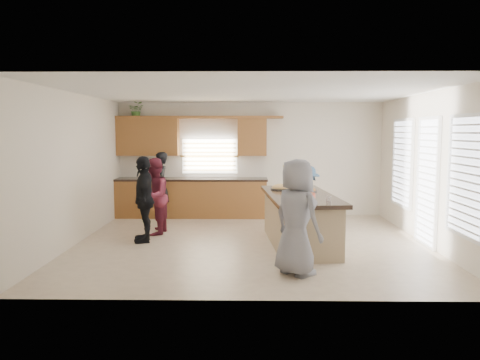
{
  "coord_description": "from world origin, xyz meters",
  "views": [
    {
      "loc": [
        -0.06,
        -8.62,
        2.1
      ],
      "look_at": [
        -0.2,
        0.4,
        1.15
      ],
      "focal_mm": 35.0,
      "sensor_mm": 36.0,
      "label": 1
    }
  ],
  "objects_px": {
    "island": "(299,221)",
    "woman_left_front": "(144,199)",
    "woman_left_mid": "(154,196)",
    "woman_right_front": "(297,217)",
    "woman_left_back": "(160,186)",
    "salad_bowl": "(305,197)",
    "woman_right_back": "(303,207)"
  },
  "relations": [
    {
      "from": "woman_left_back",
      "to": "woman_right_front",
      "type": "xyz_separation_m",
      "value": [
        2.78,
        -4.25,
        0.05
      ]
    },
    {
      "from": "island",
      "to": "salad_bowl",
      "type": "height_order",
      "value": "salad_bowl"
    },
    {
      "from": "woman_left_front",
      "to": "woman_right_front",
      "type": "relative_size",
      "value": 0.96
    },
    {
      "from": "woman_left_mid",
      "to": "woman_left_front",
      "type": "height_order",
      "value": "woman_left_front"
    },
    {
      "from": "island",
      "to": "woman_right_back",
      "type": "distance_m",
      "value": 0.46
    },
    {
      "from": "island",
      "to": "woman_left_back",
      "type": "distance_m",
      "value": 3.91
    },
    {
      "from": "island",
      "to": "salad_bowl",
      "type": "relative_size",
      "value": 7.96
    },
    {
      "from": "salad_bowl",
      "to": "woman_left_mid",
      "type": "height_order",
      "value": "woman_left_mid"
    },
    {
      "from": "woman_right_front",
      "to": "island",
      "type": "bearing_deg",
      "value": -47.28
    },
    {
      "from": "island",
      "to": "woman_left_front",
      "type": "height_order",
      "value": "woman_left_front"
    },
    {
      "from": "salad_bowl",
      "to": "woman_right_back",
      "type": "height_order",
      "value": "woman_right_back"
    },
    {
      "from": "woman_left_mid",
      "to": "woman_left_front",
      "type": "xyz_separation_m",
      "value": [
        -0.06,
        -0.63,
        0.04
      ]
    },
    {
      "from": "island",
      "to": "woman_right_back",
      "type": "height_order",
      "value": "woman_right_back"
    },
    {
      "from": "woman_right_back",
      "to": "woman_left_mid",
      "type": "bearing_deg",
      "value": 42.34
    },
    {
      "from": "woman_left_mid",
      "to": "woman_left_front",
      "type": "distance_m",
      "value": 0.63
    },
    {
      "from": "woman_left_back",
      "to": "woman_left_mid",
      "type": "bearing_deg",
      "value": -9.4
    },
    {
      "from": "woman_left_back",
      "to": "woman_right_front",
      "type": "height_order",
      "value": "woman_right_front"
    },
    {
      "from": "salad_bowl",
      "to": "woman_right_back",
      "type": "relative_size",
      "value": 0.23
    },
    {
      "from": "island",
      "to": "woman_left_front",
      "type": "xyz_separation_m",
      "value": [
        -2.91,
        0.22,
        0.36
      ]
    },
    {
      "from": "woman_right_back",
      "to": "woman_right_front",
      "type": "xyz_separation_m",
      "value": [
        -0.27,
        -1.46,
        0.09
      ]
    },
    {
      "from": "island",
      "to": "woman_left_back",
      "type": "height_order",
      "value": "woman_left_back"
    },
    {
      "from": "salad_bowl",
      "to": "woman_right_front",
      "type": "distance_m",
      "value": 0.92
    },
    {
      "from": "woman_left_mid",
      "to": "woman_right_front",
      "type": "relative_size",
      "value": 0.92
    },
    {
      "from": "island",
      "to": "woman_left_front",
      "type": "bearing_deg",
      "value": 171.14
    },
    {
      "from": "woman_left_back",
      "to": "woman_right_back",
      "type": "relative_size",
      "value": 1.05
    },
    {
      "from": "island",
      "to": "woman_left_mid",
      "type": "height_order",
      "value": "woman_left_mid"
    },
    {
      "from": "woman_left_back",
      "to": "woman_left_mid",
      "type": "xyz_separation_m",
      "value": [
        0.16,
        -1.6,
        -0.02
      ]
    },
    {
      "from": "woman_left_back",
      "to": "woman_left_mid",
      "type": "distance_m",
      "value": 1.61
    },
    {
      "from": "woman_left_mid",
      "to": "woman_left_front",
      "type": "bearing_deg",
      "value": -2.3
    },
    {
      "from": "woman_left_front",
      "to": "woman_right_back",
      "type": "height_order",
      "value": "woman_left_front"
    },
    {
      "from": "woman_left_back",
      "to": "woman_right_back",
      "type": "height_order",
      "value": "woman_left_back"
    },
    {
      "from": "island",
      "to": "salad_bowl",
      "type": "bearing_deg",
      "value": -95.97
    }
  ]
}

